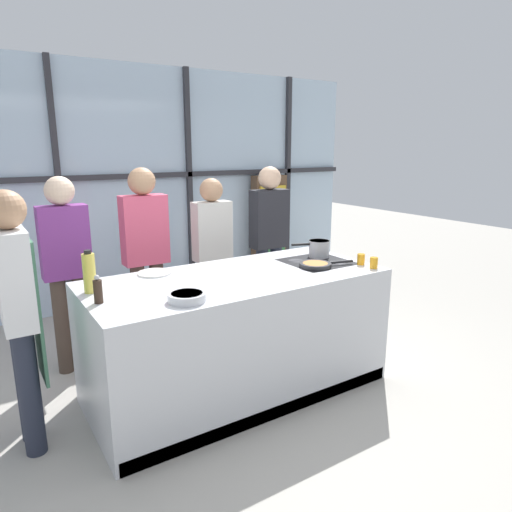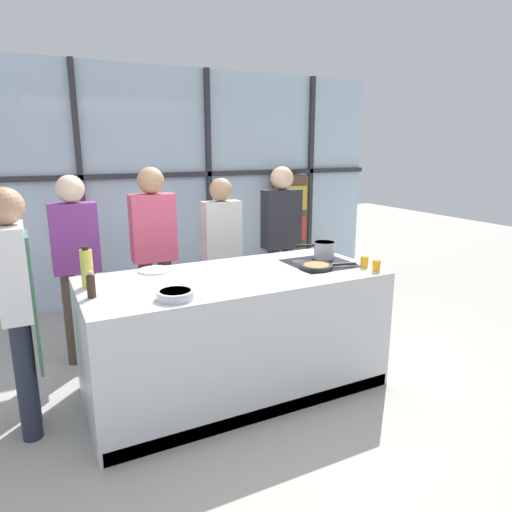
{
  "view_description": "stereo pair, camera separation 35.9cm",
  "coord_description": "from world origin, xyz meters",
  "px_view_note": "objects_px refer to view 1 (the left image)",
  "views": [
    {
      "loc": [
        -1.66,
        -2.84,
        1.88
      ],
      "look_at": [
        0.23,
        0.1,
        1.04
      ],
      "focal_mm": 32.0,
      "sensor_mm": 36.0,
      "label": 1
    },
    {
      "loc": [
        -1.35,
        -3.02,
        1.88
      ],
      "look_at": [
        0.23,
        0.1,
        1.04
      ],
      "focal_mm": 32.0,
      "sensor_mm": 36.0,
      "label": 2
    }
  ],
  "objects_px": {
    "frying_pan": "(316,265)",
    "spectator_far_right": "(269,235)",
    "saucepan": "(319,248)",
    "oil_bottle": "(89,273)",
    "spectator_center_right": "(213,247)",
    "pepper_grinder": "(98,291)",
    "juice_glass_near": "(374,263)",
    "mixing_bowl": "(187,297)",
    "spectator_center_left": "(146,248)",
    "spectator_far_left": "(66,261)",
    "white_plate": "(154,273)",
    "juice_glass_far": "(361,259)",
    "chef": "(19,306)"
  },
  "relations": [
    {
      "from": "frying_pan",
      "to": "mixing_bowl",
      "type": "height_order",
      "value": "mixing_bowl"
    },
    {
      "from": "saucepan",
      "to": "pepper_grinder",
      "type": "distance_m",
      "value": 1.94
    },
    {
      "from": "chef",
      "to": "white_plate",
      "type": "bearing_deg",
      "value": 105.8
    },
    {
      "from": "spectator_far_right",
      "to": "saucepan",
      "type": "bearing_deg",
      "value": 83.47
    },
    {
      "from": "chef",
      "to": "juice_glass_far",
      "type": "bearing_deg",
      "value": 81.37
    },
    {
      "from": "white_plate",
      "to": "spectator_center_left",
      "type": "bearing_deg",
      "value": 75.79
    },
    {
      "from": "chef",
      "to": "mixing_bowl",
      "type": "height_order",
      "value": "chef"
    },
    {
      "from": "frying_pan",
      "to": "oil_bottle",
      "type": "height_order",
      "value": "oil_bottle"
    },
    {
      "from": "juice_glass_near",
      "to": "mixing_bowl",
      "type": "bearing_deg",
      "value": 177.41
    },
    {
      "from": "spectator_center_right",
      "to": "juice_glass_far",
      "type": "relative_size",
      "value": 17.87
    },
    {
      "from": "pepper_grinder",
      "to": "oil_bottle",
      "type": "bearing_deg",
      "value": 87.67
    },
    {
      "from": "spectator_far_right",
      "to": "pepper_grinder",
      "type": "xyz_separation_m",
      "value": [
        -2.04,
        -1.11,
        0.04
      ]
    },
    {
      "from": "spectator_center_right",
      "to": "juice_glass_near",
      "type": "distance_m",
      "value": 1.61
    },
    {
      "from": "white_plate",
      "to": "pepper_grinder",
      "type": "xyz_separation_m",
      "value": [
        -0.53,
        -0.45,
        0.07
      ]
    },
    {
      "from": "spectator_center_left",
      "to": "frying_pan",
      "type": "height_order",
      "value": "spectator_center_left"
    },
    {
      "from": "white_plate",
      "to": "oil_bottle",
      "type": "relative_size",
      "value": 0.89
    },
    {
      "from": "spectator_center_right",
      "to": "pepper_grinder",
      "type": "bearing_deg",
      "value": 39.14
    },
    {
      "from": "juice_glass_near",
      "to": "spectator_far_left",
      "type": "bearing_deg",
      "value": 144.42
    },
    {
      "from": "white_plate",
      "to": "oil_bottle",
      "type": "height_order",
      "value": "oil_bottle"
    },
    {
      "from": "chef",
      "to": "pepper_grinder",
      "type": "relative_size",
      "value": 9.14
    },
    {
      "from": "saucepan",
      "to": "oil_bottle",
      "type": "height_order",
      "value": "oil_bottle"
    },
    {
      "from": "frying_pan",
      "to": "juice_glass_far",
      "type": "height_order",
      "value": "juice_glass_far"
    },
    {
      "from": "spectator_far_right",
      "to": "mixing_bowl",
      "type": "bearing_deg",
      "value": 41.36
    },
    {
      "from": "chef",
      "to": "saucepan",
      "type": "relative_size",
      "value": 4.92
    },
    {
      "from": "spectator_far_left",
      "to": "white_plate",
      "type": "height_order",
      "value": "spectator_far_left"
    },
    {
      "from": "frying_pan",
      "to": "juice_glass_far",
      "type": "bearing_deg",
      "value": -21.32
    },
    {
      "from": "oil_bottle",
      "to": "white_plate",
      "type": "bearing_deg",
      "value": 21.28
    },
    {
      "from": "frying_pan",
      "to": "saucepan",
      "type": "relative_size",
      "value": 1.36
    },
    {
      "from": "saucepan",
      "to": "juice_glass_far",
      "type": "relative_size",
      "value": 3.76
    },
    {
      "from": "juice_glass_near",
      "to": "spectator_center_right",
      "type": "bearing_deg",
      "value": 115.24
    },
    {
      "from": "juice_glass_far",
      "to": "spectator_center_right",
      "type": "bearing_deg",
      "value": 117.55
    },
    {
      "from": "saucepan",
      "to": "pepper_grinder",
      "type": "relative_size",
      "value": 1.86
    },
    {
      "from": "spectator_center_right",
      "to": "spectator_center_left",
      "type": "bearing_deg",
      "value": 0.0
    },
    {
      "from": "spectator_center_right",
      "to": "spectator_far_right",
      "type": "height_order",
      "value": "spectator_far_right"
    },
    {
      "from": "oil_bottle",
      "to": "juice_glass_near",
      "type": "xyz_separation_m",
      "value": [
        2.04,
        -0.58,
        -0.09
      ]
    },
    {
      "from": "spectator_far_left",
      "to": "spectator_center_left",
      "type": "relative_size",
      "value": 0.97
    },
    {
      "from": "spectator_far_left",
      "to": "spectator_center_right",
      "type": "distance_m",
      "value": 1.34
    },
    {
      "from": "white_plate",
      "to": "pepper_grinder",
      "type": "height_order",
      "value": "pepper_grinder"
    },
    {
      "from": "pepper_grinder",
      "to": "juice_glass_far",
      "type": "relative_size",
      "value": 2.02
    },
    {
      "from": "white_plate",
      "to": "mixing_bowl",
      "type": "xyz_separation_m",
      "value": [
        -0.05,
        -0.71,
        0.02
      ]
    },
    {
      "from": "saucepan",
      "to": "frying_pan",
      "type": "bearing_deg",
      "value": -133.41
    },
    {
      "from": "spectator_center_right",
      "to": "frying_pan",
      "type": "bearing_deg",
      "value": 105.62
    },
    {
      "from": "spectator_center_left",
      "to": "mixing_bowl",
      "type": "bearing_deg",
      "value": 80.82
    },
    {
      "from": "frying_pan",
      "to": "spectator_far_right",
      "type": "bearing_deg",
      "value": 73.63
    },
    {
      "from": "mixing_bowl",
      "to": "juice_glass_near",
      "type": "xyz_separation_m",
      "value": [
        1.58,
        -0.07,
        0.01
      ]
    },
    {
      "from": "spectator_center_right",
      "to": "mixing_bowl",
      "type": "bearing_deg",
      "value": 57.03
    },
    {
      "from": "juice_glass_far",
      "to": "pepper_grinder",
      "type": "bearing_deg",
      "value": 174.45
    },
    {
      "from": "frying_pan",
      "to": "mixing_bowl",
      "type": "bearing_deg",
      "value": -170.37
    },
    {
      "from": "saucepan",
      "to": "spectator_far_right",
      "type": "bearing_deg",
      "value": 83.47
    },
    {
      "from": "mixing_bowl",
      "to": "juice_glass_near",
      "type": "relative_size",
      "value": 2.71
    }
  ]
}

